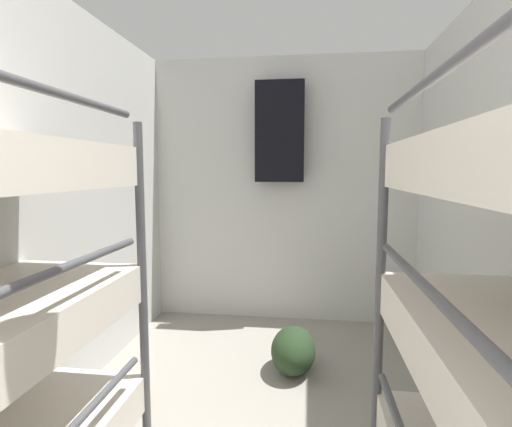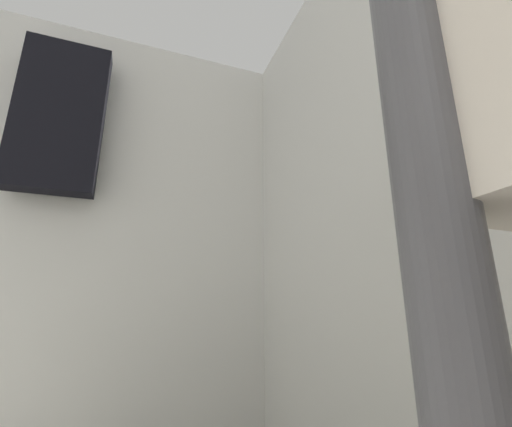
% 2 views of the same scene
% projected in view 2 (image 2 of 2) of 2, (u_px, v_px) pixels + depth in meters
% --- Properties ---
extents(wall_back, '(2.58, 0.06, 2.48)m').
position_uv_depth(wall_back, '(55.00, 216.00, 1.89)').
color(wall_back, silver).
rests_on(wall_back, ground_plane).
extents(hanging_coat, '(0.44, 0.12, 0.90)m').
position_uv_depth(hanging_coat, '(60.00, 115.00, 1.90)').
color(hanging_coat, black).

